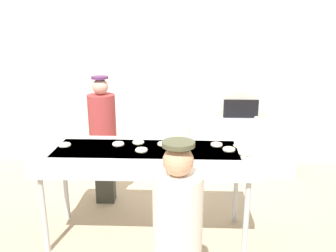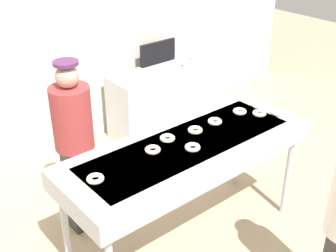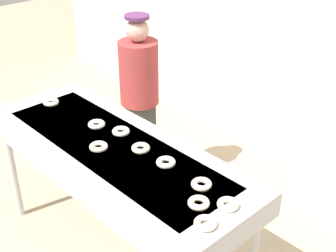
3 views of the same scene
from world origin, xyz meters
name	(u,v)px [view 1 (image 1 of 3)]	position (x,y,z in m)	size (l,w,h in m)	color
ground_plane	(148,235)	(0.00, 0.00, 0.00)	(16.00, 16.00, 0.00)	tan
back_wall	(160,76)	(0.00, 2.32, 1.49)	(8.00, 0.12, 2.99)	silver
fryer_conveyor	(146,157)	(0.00, 0.00, 0.96)	(2.26, 0.84, 1.05)	#B7BABF
sugar_donut_0	(229,149)	(0.86, -0.04, 1.07)	(0.13, 0.13, 0.04)	#EFE2C6
sugar_donut_1	(186,144)	(0.43, 0.11, 1.07)	(0.13, 0.13, 0.04)	white
sugar_donut_2	(138,142)	(-0.10, 0.15, 1.07)	(0.13, 0.13, 0.04)	#EBEFCC
sugar_donut_3	(141,150)	(-0.04, -0.10, 1.07)	(0.13, 0.13, 0.04)	#ECE3C7
sugar_donut_4	(217,145)	(0.75, 0.10, 1.07)	(0.13, 0.13, 0.04)	#F3E5C2
sugar_donut_5	(118,144)	(-0.31, 0.08, 1.07)	(0.13, 0.13, 0.04)	white
sugar_donut_6	(65,145)	(-0.88, 0.03, 1.07)	(0.13, 0.13, 0.04)	white
sugar_donut_7	(239,146)	(0.99, 0.07, 1.07)	(0.13, 0.13, 0.04)	#FCEACB
sugar_donut_8	(245,153)	(1.01, -0.14, 1.07)	(0.13, 0.13, 0.04)	#FAE9C1
sugar_donut_9	(163,144)	(0.18, 0.10, 1.07)	(0.13, 0.13, 0.04)	#F5E6C3
worker_baker	(103,133)	(-0.64, 0.78, 0.98)	(0.35, 0.35, 1.70)	#36372F
customer_waiting	(178,234)	(0.35, -1.31, 0.90)	(0.35, 0.35, 1.58)	#3C3836
prep_counter	(241,146)	(1.34, 1.87, 0.43)	(1.67, 0.53, 0.85)	#B7BABF
paper_cup_0	(257,120)	(1.53, 1.74, 0.90)	(0.07, 0.07, 0.10)	white
paper_cup_1	(284,117)	(2.02, 1.96, 0.90)	(0.07, 0.07, 0.10)	white
paper_cup_2	(272,118)	(1.80, 1.88, 0.90)	(0.07, 0.07, 0.10)	white
menu_display	(241,109)	(1.34, 2.09, 1.00)	(0.56, 0.04, 0.30)	black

